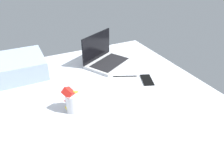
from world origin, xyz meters
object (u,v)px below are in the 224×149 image
cell_phone (147,80)px  pillow (5,69)px  snack_cup (73,100)px  laptop (105,58)px

cell_phone → pillow: bearing=-8.7°
snack_cup → pillow: 63.74cm
snack_cup → cell_phone: 55.52cm
snack_cup → pillow: bearing=119.1°
cell_phone → pillow: (-85.56, 47.48, 6.10)cm
cell_phone → laptop: bearing=-47.2°
pillow → snack_cup: bearing=-60.9°
snack_cup → pillow: snack_cup is taller
snack_cup → cell_phone: snack_cup is taller
laptop → snack_cup: bearing=-160.9°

